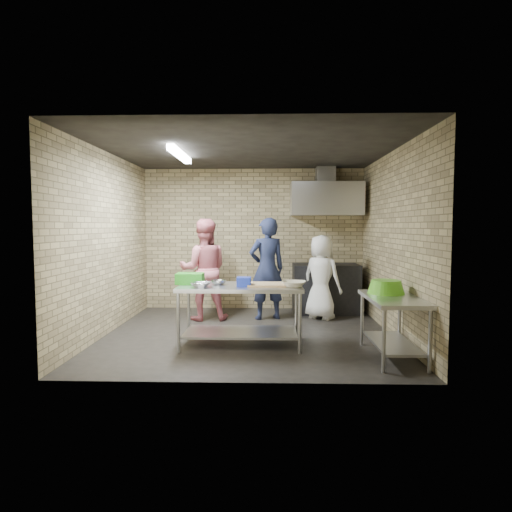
{
  "coord_description": "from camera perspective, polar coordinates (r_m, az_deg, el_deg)",
  "views": [
    {
      "loc": [
        0.29,
        -6.29,
        1.6
      ],
      "look_at": [
        0.1,
        0.2,
        1.15
      ],
      "focal_mm": 30.15,
      "sensor_mm": 36.0,
      "label": 1
    }
  ],
  "objects": [
    {
      "name": "fluorescent_fixture",
      "position": [
        6.51,
        -10.05,
        13.1
      ],
      "size": [
        0.1,
        1.25,
        0.08
      ],
      "primitive_type": "cube",
      "color": "white",
      "rests_on": "ceiling"
    },
    {
      "name": "mixing_bowl_a",
      "position": [
        5.6,
        -7.32,
        -3.8
      ],
      "size": [
        0.3,
        0.3,
        0.06
      ],
      "primitive_type": "imported",
      "rotation": [
        0.0,
        0.0,
        -0.18
      ],
      "color": "silver",
      "rests_on": "prep_table"
    },
    {
      "name": "mixing_bowl_b",
      "position": [
        5.81,
        -4.98,
        -3.5
      ],
      "size": [
        0.23,
        0.23,
        0.06
      ],
      "primitive_type": "imported",
      "rotation": [
        0.0,
        0.0,
        -0.18
      ],
      "color": "#B9BCC1",
      "rests_on": "prep_table"
    },
    {
      "name": "side_counter",
      "position": [
        5.54,
        17.66,
        -9.0
      ],
      "size": [
        0.6,
        1.2,
        0.75
      ],
      "primitive_type": "cube",
      "color": "silver",
      "rests_on": "floor"
    },
    {
      "name": "woman_white",
      "position": [
        7.51,
        8.68,
        -2.78
      ],
      "size": [
        0.84,
        0.8,
        1.45
      ],
      "primitive_type": "imported",
      "rotation": [
        0.0,
        0.0,
        2.49
      ],
      "color": "white",
      "rests_on": "floor"
    },
    {
      "name": "prep_table",
      "position": [
        5.81,
        -2.05,
        -7.88
      ],
      "size": [
        1.63,
        0.82,
        0.82
      ],
      "primitive_type": "cube",
      "color": "#B2B5B9",
      "rests_on": "floor"
    },
    {
      "name": "back_wall",
      "position": [
        8.3,
        -0.33,
        2.25
      ],
      "size": [
        4.2,
        0.06,
        2.7
      ],
      "primitive_type": "cube",
      "color": "tan",
      "rests_on": "ground"
    },
    {
      "name": "blue_tub",
      "position": [
        5.63,
        -1.62,
        -3.43
      ],
      "size": [
        0.18,
        0.18,
        0.12
      ],
      "primitive_type": "cube",
      "color": "#172DAF",
      "rests_on": "prep_table"
    },
    {
      "name": "floor",
      "position": [
        6.5,
        -0.95,
        -10.29
      ],
      "size": [
        4.2,
        4.2,
        0.0
      ],
      "primitive_type": "plane",
      "color": "black",
      "rests_on": "ground"
    },
    {
      "name": "wall_shelf",
      "position": [
        8.3,
        11.17,
        6.11
      ],
      "size": [
        0.8,
        0.2,
        0.04
      ],
      "primitive_type": "cube",
      "color": "#3F2B19",
      "rests_on": "back_wall"
    },
    {
      "name": "man_navy",
      "position": [
        7.38,
        1.47,
        -1.69
      ],
      "size": [
        0.74,
        0.6,
        1.74
      ],
      "primitive_type": "imported",
      "rotation": [
        0.0,
        0.0,
        3.48
      ],
      "color": "#151B36",
      "rests_on": "floor"
    },
    {
      "name": "ceramic_bowl",
      "position": [
        5.59,
        5.04,
        -3.72
      ],
      "size": [
        0.36,
        0.36,
        0.08
      ],
      "primitive_type": "imported",
      "rotation": [
        0.0,
        0.0,
        -0.18
      ],
      "color": "beige",
      "rests_on": "prep_table"
    },
    {
      "name": "cutting_board",
      "position": [
        5.71,
        1.44,
        -3.79
      ],
      "size": [
        0.5,
        0.38,
        0.03
      ],
      "primitive_type": "cube",
      "color": "#D2B379",
      "rests_on": "prep_table"
    },
    {
      "name": "woman_pink",
      "position": [
        7.39,
        -6.94,
        -1.79
      ],
      "size": [
        0.92,
        0.77,
        1.73
      ],
      "primitive_type": "imported",
      "rotation": [
        0.0,
        0.0,
        3.28
      ],
      "color": "#D4707B",
      "rests_on": "floor"
    },
    {
      "name": "ceiling",
      "position": [
        6.39,
        -0.98,
        13.87
      ],
      "size": [
        4.2,
        4.2,
        0.0
      ],
      "primitive_type": "plane",
      "rotation": [
        3.14,
        0.0,
        0.0
      ],
      "color": "black",
      "rests_on": "ground"
    },
    {
      "name": "bottle_green",
      "position": [
        8.33,
        12.21,
        6.74
      ],
      "size": [
        0.06,
        0.06,
        0.15
      ],
      "primitive_type": "cylinder",
      "color": "green",
      "rests_on": "wall_shelf"
    },
    {
      "name": "hood_duct",
      "position": [
        8.26,
        9.19,
        10.52
      ],
      "size": [
        0.35,
        0.3,
        0.3
      ],
      "primitive_type": "cube",
      "color": "#A5A8AD",
      "rests_on": "back_wall"
    },
    {
      "name": "green_basin",
      "position": [
        5.69,
        16.87,
        -3.94
      ],
      "size": [
        0.46,
        0.46,
        0.17
      ],
      "primitive_type": null,
      "color": "#59C626",
      "rests_on": "side_counter"
    },
    {
      "name": "left_wall",
      "position": [
        6.74,
        -19.12,
        1.62
      ],
      "size": [
        0.06,
        4.0,
        2.7
      ],
      "primitive_type": "cube",
      "color": "tan",
      "rests_on": "ground"
    },
    {
      "name": "green_crate",
      "position": [
        5.94,
        -8.75,
        -2.96
      ],
      "size": [
        0.36,
        0.27,
        0.15
      ],
      "primitive_type": "cube",
      "color": "green",
      "rests_on": "prep_table"
    },
    {
      "name": "stove",
      "position": [
        8.09,
        9.21,
        -4.25
      ],
      "size": [
        1.2,
        0.7,
        0.9
      ],
      "primitive_type": "cube",
      "color": "black",
      "rests_on": "floor"
    },
    {
      "name": "front_wall",
      "position": [
        4.31,
        -2.19,
        0.62
      ],
      "size": [
        4.2,
        0.06,
        2.7
      ],
      "primitive_type": "cube",
      "color": "tan",
      "rests_on": "ground"
    },
    {
      "name": "right_wall",
      "position": [
        6.55,
        17.72,
        1.59
      ],
      "size": [
        0.06,
        4.0,
        2.7
      ],
      "primitive_type": "cube",
      "color": "tan",
      "rests_on": "ground"
    },
    {
      "name": "range_hood",
      "position": [
        8.08,
        9.3,
        7.47
      ],
      "size": [
        1.3,
        0.6,
        0.6
      ],
      "primitive_type": "cube",
      "color": "silver",
      "rests_on": "back_wall"
    }
  ]
}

